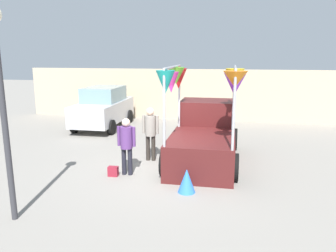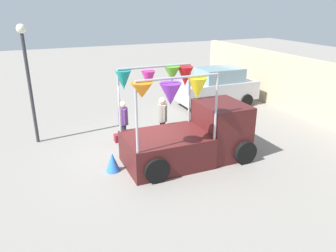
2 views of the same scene
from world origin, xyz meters
name	(u,v)px [view 1 (image 1 of 2)]	position (x,y,z in m)	size (l,w,h in m)	color
ground_plane	(163,170)	(0.00, 0.00, 0.00)	(60.00, 60.00, 0.00)	gray
vendor_truck	(205,131)	(1.11, 1.22, 0.94)	(2.50, 4.20, 3.03)	#4C1919
parked_car	(104,107)	(-3.89, 5.11, 0.94)	(1.88, 4.00, 1.88)	#B7B7BC
person_customer	(126,141)	(-0.92, -0.57, 0.98)	(0.53, 0.34, 1.63)	black
person_vendor	(150,129)	(-0.57, 0.80, 1.04)	(0.53, 0.34, 1.72)	#2D2823
handbag	(113,171)	(-1.27, -0.77, 0.14)	(0.28, 0.16, 0.28)	maroon
street_lamp	(1,88)	(-2.43, -3.48, 2.73)	(0.32, 0.32, 4.23)	#333338
brick_boundary_wall	(194,95)	(0.00, 7.81, 1.30)	(18.00, 0.36, 2.60)	tan
folded_kite_bundle_azure	(187,181)	(0.90, -1.46, 0.30)	(0.44, 0.44, 0.60)	blue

